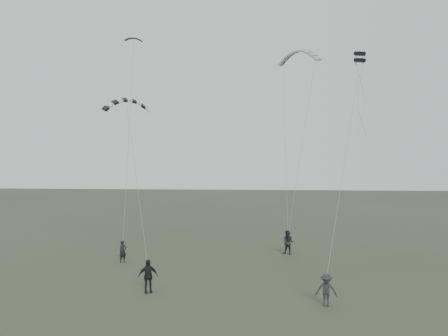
# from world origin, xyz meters

# --- Properties ---
(ground) EXTENTS (140.00, 140.00, 0.00)m
(ground) POSITION_xyz_m (0.00, 0.00, 0.00)
(ground) COLOR #32422A
(ground) RESTS_ON ground
(flyer_left) EXTENTS (0.69, 0.71, 1.65)m
(flyer_left) POSITION_xyz_m (-6.42, 4.77, 0.82)
(flyer_left) COLOR black
(flyer_left) RESTS_ON ground
(flyer_right) EXTENTS (1.19, 1.11, 1.95)m
(flyer_right) POSITION_xyz_m (6.20, 8.14, 0.98)
(flyer_right) COLOR #252429
(flyer_right) RESTS_ON ground
(flyer_center) EXTENTS (1.24, 0.87, 1.96)m
(flyer_center) POSITION_xyz_m (-2.84, -2.09, 0.98)
(flyer_center) COLOR black
(flyer_center) RESTS_ON ground
(flyer_far) EXTENTS (1.22, 0.81, 1.77)m
(flyer_far) POSITION_xyz_m (7.29, -3.76, 0.88)
(flyer_far) COLOR #27272C
(flyer_far) RESTS_ON ground
(kite_dark_small) EXTENTS (1.69, 1.17, 0.64)m
(kite_dark_small) POSITION_xyz_m (-7.28, 11.39, 18.47)
(kite_dark_small) COLOR black
(kite_dark_small) RESTS_ON flyer_left
(kite_pale_large) EXTENTS (4.36, 3.59, 1.94)m
(kite_pale_large) POSITION_xyz_m (7.74, 15.57, 18.07)
(kite_pale_large) COLOR #A3A6A8
(kite_pale_large) RESTS_ON flyer_right
(kite_striped) EXTENTS (3.50, 2.50, 1.47)m
(kite_striped) POSITION_xyz_m (-5.65, 3.52, 12.03)
(kite_striped) COLOR black
(kite_striped) RESTS_ON flyer_center
(kite_box) EXTENTS (0.82, 0.86, 0.77)m
(kite_box) POSITION_xyz_m (10.55, 3.08, 14.75)
(kite_box) COLOR black
(kite_box) RESTS_ON flyer_far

